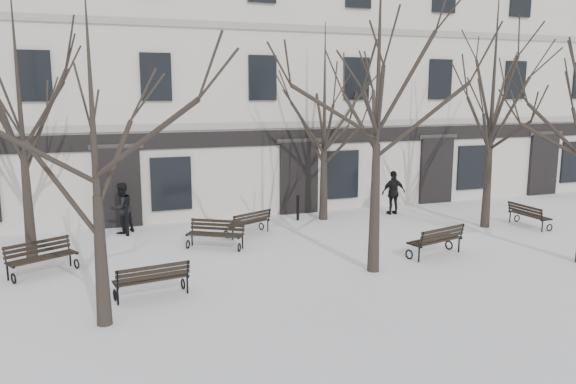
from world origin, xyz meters
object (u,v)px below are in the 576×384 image
tree_1 (93,129)px  bench_1 (152,279)px  bench_2 (437,240)px  bench_3 (216,233)px  tree_2 (378,78)px  bench_4 (249,222)px  bench_0 (41,256)px  bench_5 (528,215)px

tree_1 → bench_1: bearing=47.7°
tree_1 → bench_2: bearing=11.1°
tree_1 → bench_3: bearing=54.9°
tree_2 → bench_4: bearing=113.4°
bench_0 → bench_5: size_ratio=1.11×
tree_1 → bench_4: 8.77m
tree_2 → bench_1: 7.62m
tree_1 → bench_3: 7.13m
bench_0 → tree_1: bearing=-97.6°
bench_3 → bench_5: bearing=26.4°
bench_2 → bench_5: 5.73m
bench_3 → bench_5: size_ratio=1.08×
bench_1 → bench_5: size_ratio=1.08×
tree_2 → bench_4: (-2.15, 4.97, -4.75)m
tree_1 → tree_2: size_ratio=0.79×
bench_2 → bench_3: bench_2 is taller
bench_5 → tree_1: bearing=104.1°
tree_1 → bench_4: size_ratio=3.74×
tree_1 → bench_2: (9.56, 1.88, -3.62)m
bench_3 → bench_4: 1.89m
bench_0 → bench_2: size_ratio=0.95×
bench_1 → tree_2: bearing=172.0°
bench_1 → bench_4: bench_1 is taller
bench_0 → bench_1: size_ratio=1.03×
bench_0 → bench_3: bearing=-17.0°
bench_2 → bench_5: bench_2 is taller
bench_0 → bench_2: (11.03, -2.21, 0.02)m
bench_2 → bench_5: (5.35, 2.06, -0.06)m
bench_4 → tree_2: bearing=88.0°
tree_1 → tree_2: 7.29m
bench_3 → bench_4: bench_3 is taller
bench_2 → bench_0: bearing=-26.3°
bench_0 → bench_2: bench_2 is taller
bench_5 → bench_1: bearing=100.4°
bench_3 → bench_0: bearing=-137.8°
tree_2 → bench_0: bearing=161.8°
tree_1 → tree_2: bearing=10.2°
tree_2 → bench_4: 7.20m
bench_2 → bench_4: (-4.61, 4.36, -0.05)m
tree_1 → bench_0: 5.67m
bench_4 → bench_1: bearing=27.2°
tree_2 → bench_5: size_ratio=4.95×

